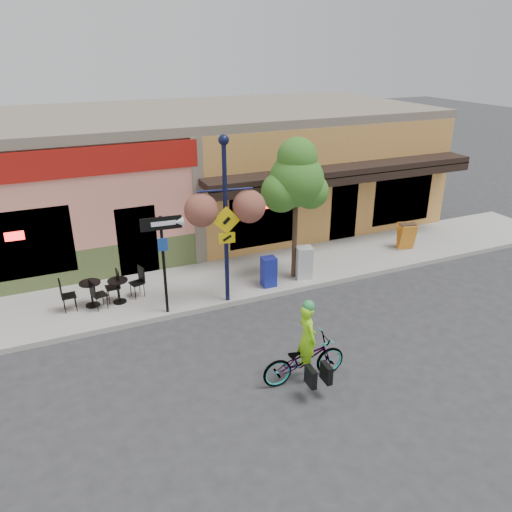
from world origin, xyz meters
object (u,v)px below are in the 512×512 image
Objects in this scene: one_way_sign at (164,266)px; newspaper_box_grey at (304,262)px; newspaper_box_blue at (269,272)px; lamp_post at (226,222)px; cyclist_rider at (307,348)px; street_tree at (295,210)px; bicycle at (304,360)px; building at (191,169)px.

one_way_sign is 2.69× the size of newspaper_box_grey.
newspaper_box_grey is at bearing 6.21° from newspaper_box_blue.
lamp_post reaches higher than one_way_sign.
cyclist_rider is 4.30m from newspaper_box_blue.
bicycle is at bearing -115.28° from street_tree.
bicycle is 4.31m from newspaper_box_blue.
building is 6.80m from newspaper_box_grey.
one_way_sign reaches higher than newspaper_box_blue.
street_tree is at bearing 23.72° from lamp_post.
one_way_sign reaches higher than bicycle.
lamp_post is 1.07× the size of street_tree.
newspaper_box_blue reaches higher than bicycle.
building reaches higher than one_way_sign.
lamp_post is 3.21m from newspaper_box_grey.
bicycle is at bearing -104.22° from newspaper_box_grey.
street_tree is (1.26, -6.23, 0.04)m from building.
street_tree reaches higher than newspaper_box_blue.
street_tree is at bearing 12.79° from one_way_sign.
cyclist_rider is at bearing -103.70° from newspaper_box_grey.
one_way_sign is at bearing -112.66° from building.
bicycle is at bearing -94.50° from building.
newspaper_box_grey is (2.33, 4.23, 0.15)m from bicycle.
building is at bearing 101.41° from street_tree.
lamp_post is (-1.14, -6.85, 0.19)m from building.
one_way_sign is at bearing 30.39° from cyclist_rider.
building is 6.72m from newspaper_box_blue.
newspaper_box_blue is at bearing 10.29° from one_way_sign.
building is 20.23× the size of newspaper_box_blue.
cyclist_rider is 4.81m from newspaper_box_grey.
bicycle is 0.71× the size of one_way_sign.
bicycle is 4.29m from lamp_post.
lamp_post is at bearing -165.57° from street_tree.
bicycle is 0.29m from cyclist_rider.
bicycle is 5.23m from street_tree.
street_tree reaches higher than one_way_sign.
lamp_post is at bearing -163.88° from newspaper_box_blue.
building reaches higher than street_tree.
one_way_sign is (-2.85, -6.83, -0.76)m from building.
street_tree is at bearing 153.06° from newspaper_box_grey.
building is at bearing 71.88° from one_way_sign.
cyclist_rider is 4.42m from one_way_sign.
bicycle is at bearing 92.18° from cyclist_rider.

